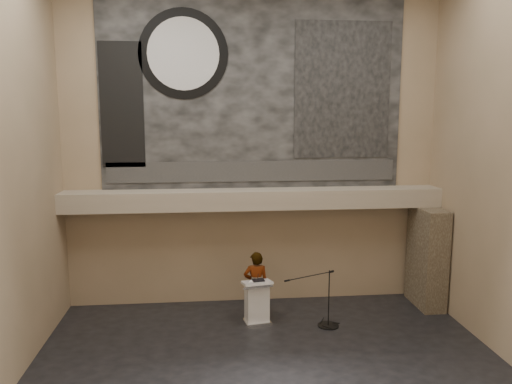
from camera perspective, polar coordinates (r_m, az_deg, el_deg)
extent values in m
plane|color=black|center=(10.79, 1.79, -19.85)|extent=(10.00, 10.00, 0.00)
cube|color=#897557|center=(13.45, -0.34, 4.96)|extent=(10.00, 0.02, 8.50)
cube|color=#897557|center=(5.59, 7.34, -1.01)|extent=(10.00, 0.02, 8.50)
cube|color=gray|center=(13.22, -0.17, -0.80)|extent=(10.00, 0.80, 0.50)
cylinder|color=#B2893D|center=(13.16, -7.10, -2.15)|extent=(0.04, 0.04, 0.06)
cylinder|color=#B2893D|center=(13.53, 7.89, -1.86)|extent=(0.04, 0.04, 0.06)
cube|color=black|center=(13.40, -0.33, 11.15)|extent=(8.00, 0.05, 5.00)
cube|color=#2B2B2B|center=(13.44, -0.31, 2.39)|extent=(7.76, 0.02, 0.55)
cylinder|color=black|center=(13.38, -8.30, 15.35)|extent=(2.30, 0.02, 2.30)
cylinder|color=silver|center=(13.36, -8.31, 15.36)|extent=(1.84, 0.02, 1.84)
cube|color=black|center=(13.79, 9.86, 11.37)|extent=(2.60, 0.02, 3.60)
cube|color=black|center=(13.46, -15.09, 9.55)|extent=(1.10, 0.02, 3.20)
cube|color=#423728|center=(14.36, 18.96, -7.04)|extent=(0.60, 1.40, 2.70)
cube|color=silver|center=(12.89, 0.10, -14.60)|extent=(0.71, 0.58, 0.08)
cube|color=white|center=(12.69, 0.10, -12.45)|extent=(0.61, 0.48, 0.96)
cube|color=white|center=(12.49, 0.11, -10.31)|extent=(0.79, 0.62, 0.13)
cube|color=black|center=(12.50, 0.28, -10.08)|extent=(0.32, 0.26, 0.04)
cube|color=white|center=(12.43, -0.33, -10.26)|extent=(0.29, 0.33, 0.00)
imported|color=white|center=(12.92, 0.01, -10.58)|extent=(0.66, 0.45, 1.74)
cylinder|color=black|center=(12.88, 8.25, -14.85)|extent=(0.52, 0.52, 0.02)
cylinder|color=black|center=(12.61, 8.32, -11.94)|extent=(0.03, 0.03, 1.43)
cylinder|color=black|center=(12.03, 6.05, -9.55)|extent=(1.26, 0.59, 0.02)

